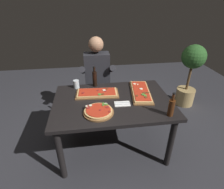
% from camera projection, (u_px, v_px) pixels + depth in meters
% --- Properties ---
extents(ground_plane, '(6.40, 6.40, 0.00)m').
position_uv_depth(ground_plane, '(112.00, 145.00, 2.48)').
color(ground_plane, '#2D2D33').
extents(dining_table, '(1.40, 0.96, 0.74)m').
position_uv_depth(dining_table, '(113.00, 107.00, 2.16)').
color(dining_table, black).
rests_on(dining_table, ground_plane).
extents(pizza_rectangular_front, '(0.55, 0.28, 0.05)m').
position_uv_depth(pizza_rectangular_front, '(97.00, 93.00, 2.22)').
color(pizza_rectangular_front, brown).
rests_on(pizza_rectangular_front, dining_table).
extents(pizza_rectangular_left, '(0.32, 0.63, 0.05)m').
position_uv_depth(pizza_rectangular_left, '(141.00, 92.00, 2.26)').
color(pizza_rectangular_left, brown).
rests_on(pizza_rectangular_left, dining_table).
extents(pizza_round_far, '(0.33, 0.33, 0.05)m').
position_uv_depth(pizza_round_far, '(98.00, 111.00, 1.88)').
color(pizza_round_far, brown).
rests_on(pizza_round_far, dining_table).
extents(wine_bottle_dark, '(0.06, 0.06, 0.27)m').
position_uv_depth(wine_bottle_dark, '(171.00, 107.00, 1.80)').
color(wine_bottle_dark, '#47230F').
rests_on(wine_bottle_dark, dining_table).
extents(oil_bottle_amber, '(0.06, 0.06, 0.28)m').
position_uv_depth(oil_bottle_amber, '(95.00, 78.00, 2.39)').
color(oil_bottle_amber, black).
rests_on(oil_bottle_amber, dining_table).
extents(tumbler_near_camera, '(0.08, 0.08, 0.11)m').
position_uv_depth(tumbler_near_camera, '(76.00, 85.00, 2.38)').
color(tumbler_near_camera, silver).
rests_on(tumbler_near_camera, dining_table).
extents(napkin_cutlery_set, '(0.18, 0.12, 0.01)m').
position_uv_depth(napkin_cutlery_set, '(122.00, 104.00, 2.03)').
color(napkin_cutlery_set, white).
rests_on(napkin_cutlery_set, dining_table).
extents(diner_chair, '(0.44, 0.44, 0.87)m').
position_uv_depth(diner_chair, '(98.00, 87.00, 2.96)').
color(diner_chair, black).
rests_on(diner_chair, ground_plane).
extents(seated_diner, '(0.53, 0.41, 1.33)m').
position_uv_depth(seated_diner, '(97.00, 76.00, 2.73)').
color(seated_diner, '#23232D').
rests_on(seated_diner, ground_plane).
extents(potted_plant_corner, '(0.40, 0.40, 1.13)m').
position_uv_depth(potted_plant_corner, '(190.00, 72.00, 3.11)').
color(potted_plant_corner, tan).
rests_on(potted_plant_corner, ground_plane).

